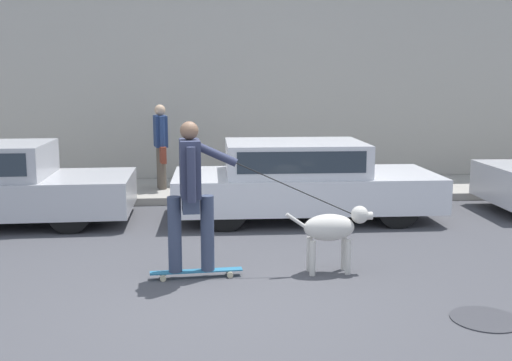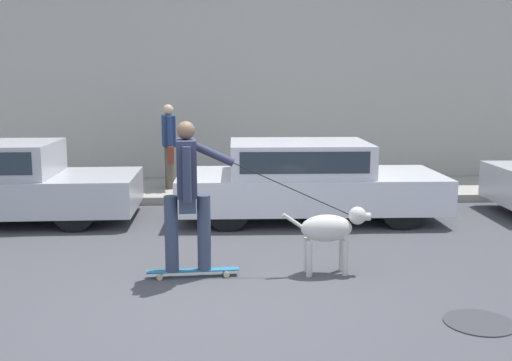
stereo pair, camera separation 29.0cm
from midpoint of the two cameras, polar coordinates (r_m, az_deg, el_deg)
name	(u,v)px [view 2 (the right image)]	position (r m, az deg, el deg)	size (l,w,h in m)	color
ground_plane	(211,296)	(6.43, -3.01, -10.92)	(36.00, 36.00, 0.00)	#47474C
back_wall	(219,57)	(13.10, -2.92, 11.68)	(32.00, 0.30, 5.49)	#ADA89E
sidewalk_curb	(219,190)	(12.02, -2.84, -0.92)	(30.00, 2.19, 0.14)	#A39E93
parked_car_1	(306,181)	(9.82, 5.65, -0.05)	(4.28, 1.84, 1.26)	black
dog	(330,229)	(7.05, 8.25, -4.64)	(1.04, 0.34, 0.79)	beige
skateboarder	(188,190)	(6.77, -5.26, -0.92)	(2.45, 0.63, 1.80)	beige
pedestrian_with_bag	(169,143)	(11.82, -7.60, 3.58)	(0.31, 0.75, 1.65)	brown
manhole_cover	(479,322)	(6.17, 21.78, -12.46)	(0.65, 0.65, 0.01)	#38383D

